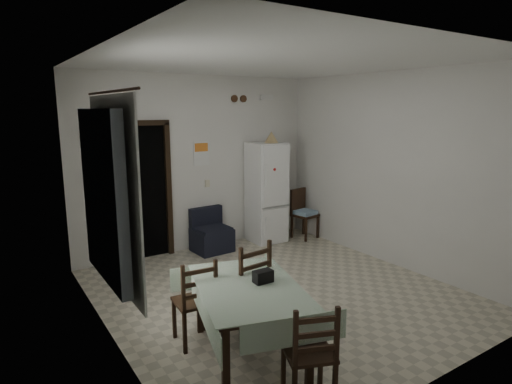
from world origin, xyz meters
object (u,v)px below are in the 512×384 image
object	(u,v)px
fridge	(266,192)
navy_seat	(212,230)
dining_chair_far_right	(244,285)
corner_chair	(305,214)
dining_table	(248,322)
dining_chair_near_head	(309,351)
dining_chair_far_left	(194,300)

from	to	relation	value
fridge	navy_seat	size ratio (longest dim) A/B	2.46
dining_chair_far_right	corner_chair	bearing A→B (deg)	-146.51
dining_table	dining_chair_far_right	bearing A→B (deg)	78.42
fridge	dining_chair_near_head	xyz separation A→B (m)	(-2.19, -3.77, -0.44)
navy_seat	dining_chair_near_head	world-z (taller)	dining_chair_near_head
fridge	dining_chair_near_head	world-z (taller)	fridge
corner_chair	dining_chair_near_head	distance (m)	4.53
navy_seat	dining_table	bearing A→B (deg)	-114.32
navy_seat	dining_chair_near_head	size ratio (longest dim) A/B	0.81
dining_chair_far_right	dining_chair_near_head	size ratio (longest dim) A/B	1.14
corner_chair	dining_chair_far_right	distance (m)	3.50
dining_chair_near_head	dining_chair_far_right	bearing A→B (deg)	-76.10
dining_table	dining_chair_far_right	world-z (taller)	dining_chair_far_right
dining_chair_far_right	dining_chair_near_head	bearing A→B (deg)	75.75
fridge	navy_seat	distance (m)	1.22
fridge	dining_chair_far_right	size ratio (longest dim) A/B	1.75
fridge	dining_chair_far_left	distance (m)	3.56
dining_chair_far_left	dining_chair_far_right	size ratio (longest dim) A/B	0.89
fridge	dining_table	xyz separation A→B (m)	(-2.26, -2.97, -0.52)
dining_table	dining_chair_near_head	bearing A→B (deg)	-69.42
navy_seat	dining_chair_far_right	xyz separation A→B (m)	(-0.91, -2.51, 0.15)
fridge	corner_chair	bearing A→B (deg)	-19.63
navy_seat	fridge	bearing A→B (deg)	-3.03
corner_chair	dining_chair_far_left	distance (m)	3.90
corner_chair	dining_table	bearing A→B (deg)	-147.93
corner_chair	dining_table	distance (m)	3.99
dining_chair_near_head	fridge	bearing A→B (deg)	-98.18
fridge	dining_chair_near_head	distance (m)	4.39
dining_chair_near_head	dining_table	bearing A→B (deg)	-63.55
dining_chair_far_left	corner_chair	bearing A→B (deg)	-141.11
navy_seat	dining_chair_far_right	size ratio (longest dim) A/B	0.71
dining_chair_far_left	dining_chair_far_right	distance (m)	0.56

